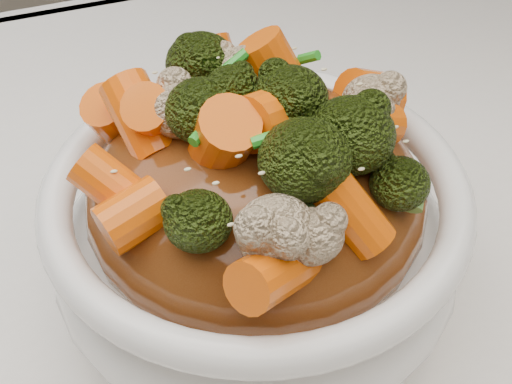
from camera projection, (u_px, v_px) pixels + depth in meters
name	position (u px, v px, depth m)	size (l,w,h in m)	color
tablecloth	(173.00, 344.00, 0.42)	(1.20, 0.80, 0.04)	white
bowl	(256.00, 237.00, 0.40)	(0.23, 0.23, 0.09)	white
sauce_base	(256.00, 196.00, 0.38)	(0.18, 0.18, 0.10)	#633010
carrots	(256.00, 95.00, 0.33)	(0.18, 0.18, 0.05)	#EF5D07
broccoli	(256.00, 97.00, 0.33)	(0.18, 0.18, 0.05)	black
cauliflower	(256.00, 100.00, 0.34)	(0.18, 0.18, 0.04)	#CCB28B
scallions	(256.00, 93.00, 0.33)	(0.13, 0.13, 0.02)	#259622
sesame_seeds	(256.00, 93.00, 0.33)	(0.16, 0.16, 0.01)	beige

